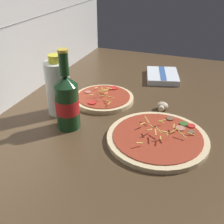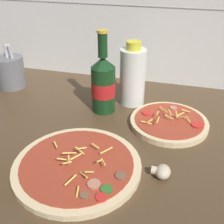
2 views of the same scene
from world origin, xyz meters
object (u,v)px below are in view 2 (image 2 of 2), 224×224
(pizza_near, at_px, (77,166))
(pizza_far, at_px, (169,122))
(oil_bottle, at_px, (133,76))
(beer_bottle, at_px, (103,84))
(utensil_crock, at_px, (10,72))
(mushroom_left, at_px, (162,172))

(pizza_near, xyz_separation_m, pizza_far, (0.19, 0.25, 0.00))
(oil_bottle, bearing_deg, beer_bottle, -135.42)
(beer_bottle, xyz_separation_m, utensil_crock, (-0.38, 0.08, -0.03))
(pizza_near, bearing_deg, beer_bottle, 94.54)
(pizza_near, bearing_deg, utensil_crock, 138.05)
(utensil_crock, bearing_deg, mushroom_left, -29.47)
(pizza_near, xyz_separation_m, mushroom_left, (0.19, 0.03, 0.01))
(pizza_far, height_order, beer_bottle, beer_bottle)
(oil_bottle, bearing_deg, pizza_far, -39.04)
(pizza_near, distance_m, utensil_crock, 0.54)
(mushroom_left, bearing_deg, pizza_near, -172.31)
(pizza_far, distance_m, mushroom_left, 0.22)
(beer_bottle, bearing_deg, utensil_crock, 168.13)
(mushroom_left, bearing_deg, pizza_far, 91.38)
(oil_bottle, distance_m, mushroom_left, 0.37)
(pizza_far, relative_size, mushroom_left, 5.17)
(pizza_far, xyz_separation_m, utensil_crock, (-0.59, 0.11, 0.05))
(oil_bottle, relative_size, mushroom_left, 4.74)
(beer_bottle, relative_size, utensil_crock, 1.56)
(beer_bottle, bearing_deg, pizza_far, -9.48)
(pizza_near, xyz_separation_m, utensil_crock, (-0.40, 0.36, 0.05))
(pizza_near, height_order, oil_bottle, oil_bottle)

